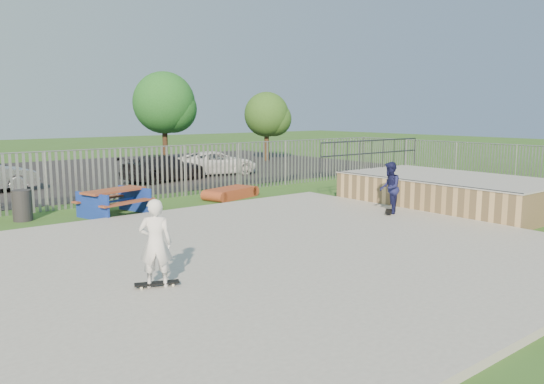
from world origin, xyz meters
TOP-DOWN VIEW (x-y plane):
  - ground at (0.00, 0.00)m, footprint 120.00×120.00m
  - concrete_slab at (0.00, 0.00)m, footprint 15.00×12.00m
  - quarter_pipe at (9.50, 1.04)m, footprint 5.50×7.05m
  - fence at (1.00, 4.59)m, footprint 26.04×16.02m
  - picnic_table at (-0.15, 6.91)m, footprint 2.39×2.14m
  - funbox at (4.71, 7.44)m, footprint 2.16×1.48m
  - trash_bin_grey at (-2.67, 7.85)m, footprint 0.57×0.57m
  - parking_lot at (0.00, 19.00)m, footprint 40.00×18.00m
  - car_dark at (5.04, 13.54)m, footprint 4.62×2.57m
  - car_white at (8.41, 14.21)m, footprint 4.73×2.88m
  - tree_mid at (8.32, 19.71)m, footprint 3.68×3.68m
  - tree_right at (15.51, 18.96)m, footprint 2.99×2.99m
  - skateboard_a at (6.36, 1.12)m, footprint 0.76×0.64m
  - skateboard_b at (-2.50, -0.76)m, footprint 0.82×0.49m
  - skater_navy at (6.36, 1.12)m, footprint 1.00×0.96m
  - skater_white at (-2.50, -0.76)m, footprint 0.71×0.64m

SIDE VIEW (x-z plane):
  - ground at x=0.00m, z-range 0.00..0.00m
  - parking_lot at x=0.00m, z-range 0.00..0.02m
  - concrete_slab at x=0.00m, z-range 0.00..0.15m
  - skateboard_a at x=6.36m, z-range 0.15..0.23m
  - skateboard_b at x=-2.50m, z-range 0.15..0.23m
  - funbox at x=4.71m, z-range 0.00..0.39m
  - picnic_table at x=-0.15m, z-range 0.01..0.85m
  - trash_bin_grey at x=-2.67m, z-range 0.00..0.95m
  - quarter_pipe at x=9.50m, z-range -0.54..1.65m
  - car_white at x=8.41m, z-range 0.02..1.25m
  - car_dark at x=5.04m, z-range 0.02..1.29m
  - skater_navy at x=6.36m, z-range 0.15..1.77m
  - skater_white at x=-2.50m, z-range 0.15..1.77m
  - fence at x=1.00m, z-range 0.00..2.00m
  - tree_right at x=15.51m, z-range 0.79..5.42m
  - tree_mid at x=8.32m, z-range 0.98..6.66m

